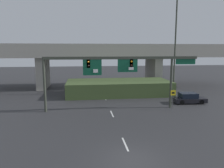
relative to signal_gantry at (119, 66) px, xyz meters
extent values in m
plane|color=#2D2D30|center=(-0.99, -11.89, -5.09)|extent=(160.00, 160.00, 0.00)
cube|color=silver|center=(-0.99, -9.60, -5.09)|extent=(0.14, 2.40, 0.01)
cube|color=silver|center=(-0.99, -1.76, -5.09)|extent=(0.14, 2.40, 0.01)
cube|color=silver|center=(-0.99, 6.08, -5.09)|extent=(0.14, 2.40, 0.01)
cube|color=silver|center=(-0.99, 13.92, -5.09)|extent=(0.14, 2.40, 0.01)
cube|color=silver|center=(-0.99, 21.76, -5.09)|extent=(0.14, 2.40, 0.01)
cylinder|color=#383D33|center=(-8.38, 0.02, -1.98)|extent=(0.28, 0.28, 6.23)
cylinder|color=#383D33|center=(6.40, 0.02, -1.98)|extent=(0.28, 0.28, 6.23)
cube|color=#383D33|center=(0.53, 0.02, 0.98)|extent=(17.83, 0.32, 0.32)
cube|color=black|center=(-3.46, 0.02, 0.35)|extent=(0.40, 0.28, 0.95)
sphere|color=orange|center=(-3.46, -0.15, 0.56)|extent=(0.22, 0.22, 0.22)
sphere|color=black|center=(-3.46, -0.15, 0.13)|extent=(0.22, 0.22, 0.22)
cube|color=black|center=(1.47, 0.02, 0.35)|extent=(0.40, 0.28, 0.95)
sphere|color=orange|center=(1.47, -0.15, 0.56)|extent=(0.22, 0.22, 0.22)
sphere|color=black|center=(1.47, -0.15, 0.13)|extent=(0.22, 0.22, 0.22)
cube|color=#0F4C33|center=(-3.02, -0.08, -0.07)|extent=(2.11, 0.08, 1.79)
cube|color=white|center=(-2.66, -0.13, -0.47)|extent=(0.53, 0.03, 0.39)
cube|color=#0F4C33|center=(1.04, -0.08, 0.09)|extent=(2.32, 0.08, 1.47)
cube|color=white|center=(1.45, -0.13, -0.25)|extent=(0.58, 0.03, 0.32)
cube|color=#0F4C33|center=(8.08, -0.04, 0.50)|extent=(2.45, 0.07, 0.64)
cylinder|color=#4C4C4C|center=(6.29, -0.95, -3.90)|extent=(0.08, 0.08, 2.38)
cube|color=yellow|center=(6.29, -0.99, -3.06)|extent=(0.60, 0.03, 0.60)
cube|color=black|center=(6.29, -1.01, -3.06)|extent=(0.33, 0.01, 0.21)
cylinder|color=#383D33|center=(10.17, 8.07, 3.21)|extent=(0.24, 0.24, 16.61)
cube|color=#A39E93|center=(-0.99, 16.35, 1.26)|extent=(49.12, 8.21, 1.46)
cube|color=#A39E93|center=(-0.99, 12.45, 2.44)|extent=(49.12, 0.40, 0.90)
cube|color=#A39E93|center=(-11.43, 16.35, -2.28)|extent=(1.40, 6.57, 5.62)
cube|color=#A39E93|center=(9.45, 16.35, -2.28)|extent=(1.40, 6.57, 5.62)
cube|color=#42562D|center=(1.38, 8.82, -4.02)|extent=(16.07, 7.06, 2.15)
cube|color=black|center=(9.76, 1.84, -4.65)|extent=(4.28, 2.01, 0.55)
cube|color=black|center=(9.59, 1.85, -4.05)|extent=(2.25, 1.75, 0.66)
cylinder|color=black|center=(11.09, 2.61, -4.77)|extent=(0.65, 0.25, 0.64)
cylinder|color=black|center=(11.03, 0.98, -4.77)|extent=(0.65, 0.25, 0.64)
cylinder|color=black|center=(8.49, 2.71, -4.77)|extent=(0.65, 0.25, 0.64)
cylinder|color=black|center=(8.43, 1.08, -4.77)|extent=(0.65, 0.25, 0.64)
camera|label=1|loc=(-3.92, -24.82, 1.93)|focal=35.00mm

